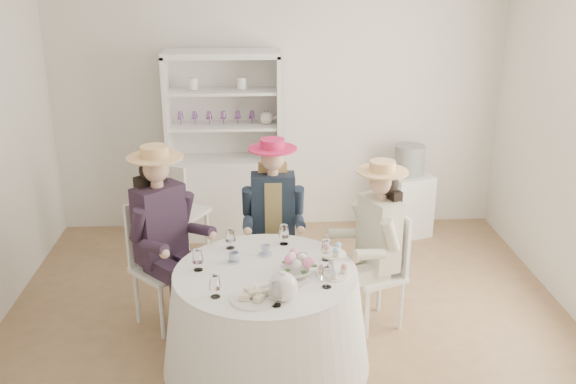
{
  "coord_description": "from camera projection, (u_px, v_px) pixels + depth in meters",
  "views": [
    {
      "loc": [
        -0.23,
        -4.35,
        2.69
      ],
      "look_at": [
        0.0,
        0.1,
        1.05
      ],
      "focal_mm": 40.0,
      "sensor_mm": 36.0,
      "label": 1
    }
  ],
  "objects": [
    {
      "name": "ground",
      "position": [
        289.0,
        322.0,
        5.01
      ],
      "size": [
        4.5,
        4.5,
        0.0
      ],
      "primitive_type": "plane",
      "color": "brown",
      "rests_on": "ground"
    },
    {
      "name": "wall_back",
      "position": [
        278.0,
        99.0,
        6.42
      ],
      "size": [
        4.5,
        0.0,
        4.5
      ],
      "primitive_type": "plane",
      "rotation": [
        1.57,
        0.0,
        0.0
      ],
      "color": "silver",
      "rests_on": "ground"
    },
    {
      "name": "wall_front",
      "position": [
        314.0,
        298.0,
        2.67
      ],
      "size": [
        4.5,
        0.0,
        4.5
      ],
      "primitive_type": "plane",
      "rotation": [
        -1.57,
        0.0,
        0.0
      ],
      "color": "silver",
      "rests_on": "ground"
    },
    {
      "name": "tea_table",
      "position": [
        266.0,
        318.0,
        4.41
      ],
      "size": [
        1.44,
        1.44,
        0.71
      ],
      "rotation": [
        0.0,
        0.0,
        -0.11
      ],
      "color": "white",
      "rests_on": "ground"
    },
    {
      "name": "hutch",
      "position": [
        226.0,
        173.0,
        6.39
      ],
      "size": [
        1.22,
        0.72,
        1.86
      ],
      "rotation": [
        0.0,
        0.0,
        0.29
      ],
      "color": "silver",
      "rests_on": "ground"
    },
    {
      "name": "side_table",
      "position": [
        406.0,
        204.0,
        6.54
      ],
      "size": [
        0.52,
        0.52,
        0.64
      ],
      "primitive_type": "cube",
      "rotation": [
        0.0,
        0.0,
        0.34
      ],
      "color": "silver",
      "rests_on": "ground"
    },
    {
      "name": "hatbox",
      "position": [
        409.0,
        160.0,
        6.37
      ],
      "size": [
        0.33,
        0.33,
        0.3
      ],
      "primitive_type": "cylinder",
      "rotation": [
        0.0,
        0.0,
        -0.12
      ],
      "color": "black",
      "rests_on": "side_table"
    },
    {
      "name": "guest_left",
      "position": [
        162.0,
        228.0,
        4.75
      ],
      "size": [
        0.6,
        0.61,
        1.42
      ],
      "rotation": [
        0.0,
        0.0,
        0.76
      ],
      "color": "silver",
      "rests_on": "ground"
    },
    {
      "name": "guest_mid",
      "position": [
        273.0,
        211.0,
        5.15
      ],
      "size": [
        0.49,
        0.51,
        1.36
      ],
      "rotation": [
        0.0,
        0.0,
        -0.0
      ],
      "color": "silver",
      "rests_on": "ground"
    },
    {
      "name": "guest_right",
      "position": [
        376.0,
        236.0,
        4.74
      ],
      "size": [
        0.55,
        0.5,
        1.32
      ],
      "rotation": [
        0.0,
        0.0,
        -1.18
      ],
      "color": "silver",
      "rests_on": "ground"
    },
    {
      "name": "spare_chair",
      "position": [
        177.0,
        208.0,
        5.9
      ],
      "size": [
        0.54,
        0.54,
        0.96
      ],
      "rotation": [
        0.0,
        0.0,
        2.61
      ],
      "color": "silver",
      "rests_on": "ground"
    },
    {
      "name": "teacup_a",
      "position": [
        234.0,
        258.0,
        4.41
      ],
      "size": [
        0.09,
        0.09,
        0.06
      ],
      "primitive_type": "imported",
      "rotation": [
        0.0,
        0.0,
        0.26
      ],
      "color": "white",
      "rests_on": "tea_table"
    },
    {
      "name": "teacup_b",
      "position": [
        266.0,
        251.0,
        4.51
      ],
      "size": [
        0.09,
        0.09,
        0.06
      ],
      "primitive_type": "imported",
      "rotation": [
        0.0,
        0.0,
        -0.31
      ],
      "color": "white",
      "rests_on": "tea_table"
    },
    {
      "name": "teacup_c",
      "position": [
        302.0,
        259.0,
        4.38
      ],
      "size": [
        0.09,
        0.09,
        0.06
      ],
      "primitive_type": "imported",
      "rotation": [
        0.0,
        0.0,
        0.08
      ],
      "color": "white",
      "rests_on": "tea_table"
    },
    {
      "name": "flower_bowl",
      "position": [
        295.0,
        274.0,
        4.2
      ],
      "size": [
        0.22,
        0.22,
        0.05
      ],
      "primitive_type": "imported",
      "rotation": [
        0.0,
        0.0,
        0.19
      ],
      "color": "white",
      "rests_on": "tea_table"
    },
    {
      "name": "flower_arrangement",
      "position": [
        299.0,
        261.0,
        4.24
      ],
      "size": [
        0.17,
        0.17,
        0.06
      ],
      "rotation": [
        0.0,
        0.0,
        0.37
      ],
      "color": "pink",
      "rests_on": "tea_table"
    },
    {
      "name": "table_teapot",
      "position": [
        283.0,
        287.0,
        3.91
      ],
      "size": [
        0.26,
        0.18,
        0.19
      ],
      "rotation": [
        0.0,
        0.0,
        -0.4
      ],
      "color": "white",
      "rests_on": "tea_table"
    },
    {
      "name": "sandwich_plate",
      "position": [
        254.0,
        297.0,
        3.93
      ],
      "size": [
        0.29,
        0.29,
        0.06
      ],
      "rotation": [
        0.0,
        0.0,
        0.42
      ],
      "color": "white",
      "rests_on": "tea_table"
    },
    {
      "name": "cupcake_stand",
      "position": [
        333.0,
        264.0,
        4.22
      ],
      "size": [
        0.23,
        0.23,
        0.21
      ],
      "rotation": [
        0.0,
        0.0,
        -0.35
      ],
      "color": "white",
      "rests_on": "tea_table"
    },
    {
      "name": "stemware_set",
      "position": [
        265.0,
        261.0,
        4.26
      ],
      "size": [
        0.95,
        0.96,
        0.15
      ],
      "color": "white",
      "rests_on": "tea_table"
    }
  ]
}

